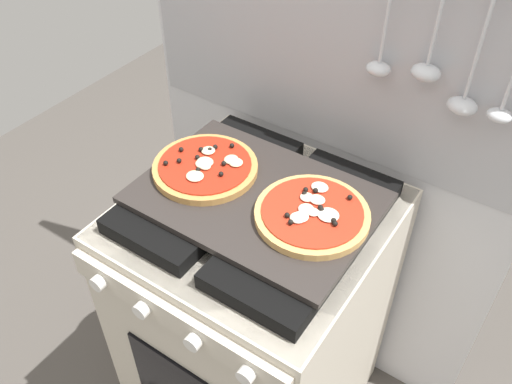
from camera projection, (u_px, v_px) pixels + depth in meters
The scene contains 5 objects.
kitchen_backsplash at pixel (322, 164), 1.54m from camera, with size 1.10×0.09×1.55m.
stove at pixel (256, 316), 1.55m from camera, with size 0.60×0.64×0.90m.
baking_tray at pixel (256, 198), 1.25m from camera, with size 0.54×0.38×0.02m, color #2D2826.
pizza_left at pixel (206, 167), 1.30m from camera, with size 0.25×0.25×0.03m.
pizza_right at pixel (312, 214), 1.18m from camera, with size 0.25×0.25×0.03m.
Camera 1 is at (0.52, -0.77, 1.75)m, focal length 37.95 mm.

